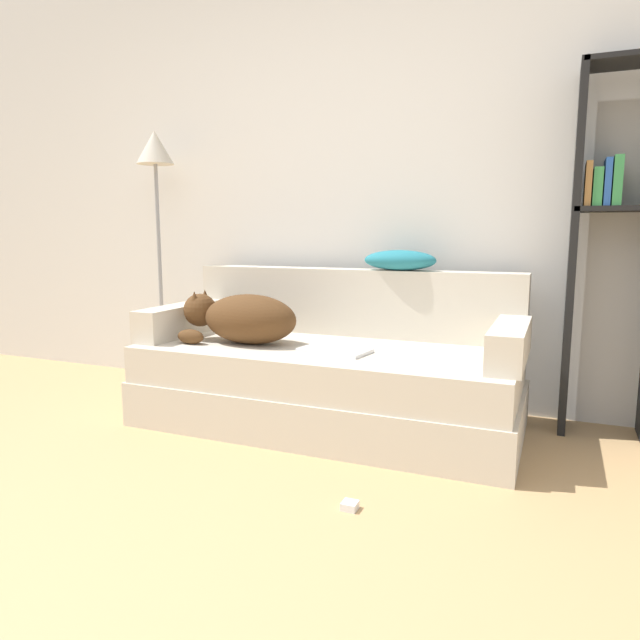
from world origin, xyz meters
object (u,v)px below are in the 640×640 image
Objects in this scene: laptop at (335,350)px; floor_lamp at (156,179)px; bookshelf at (614,233)px; dog at (242,318)px; couch at (327,386)px; power_adapter at (350,506)px; throw_pillow at (400,260)px.

floor_lamp reaches higher than laptop.
bookshelf is 1.10× the size of floor_lamp.
bookshelf is at bearing 16.05° from dog.
couch is at bearing -14.76° from floor_lamp.
laptop is 6.40× the size of power_adapter.
dog is 1.88m from bookshelf.
dog is at bearing -168.12° from couch.
dog is at bearing -174.43° from laptop.
bookshelf reaches higher than throw_pillow.
couch reaches higher than power_adapter.
throw_pillow is 7.07× the size of power_adapter.
floor_lamp is (-1.60, -0.01, 0.49)m from throw_pillow.
dog is 1.66× the size of throw_pillow.
throw_pillow reaches higher than power_adapter.
throw_pillow is (0.28, 0.35, 0.64)m from couch.
throw_pillow is at bearing -176.82° from bookshelf.
power_adapter is (0.88, -0.74, -0.54)m from dog.
couch is 1.19× the size of floor_lamp.
floor_lamp is (-0.87, 0.44, 0.78)m from dog.
laptop is 0.67m from throw_pillow.
bookshelf reaches higher than couch.
floor_lamp is 29.04× the size of power_adapter.
throw_pillow is at bearing 97.14° from power_adapter.
laptop is at bearing -3.17° from dog.
throw_pillow is at bearing 0.26° from floor_lamp.
laptop is 0.90× the size of throw_pillow.
dog is 1.83× the size of laptop.
couch is 1.77m from floor_lamp.
laptop is 0.20× the size of bookshelf.
throw_pillow reaches higher than couch.
couch is 34.53× the size of power_adapter.
throw_pillow is at bearing 77.16° from laptop.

